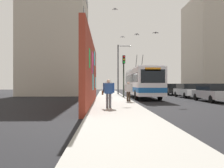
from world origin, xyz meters
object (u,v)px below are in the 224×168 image
Objects in this scene: parked_car_black at (170,89)px; traffic_light at (124,69)px; pedestrian_midblock at (109,87)px; parked_car_silver at (212,92)px; pedestrian_at_curb at (129,90)px; pedestrian_near_wall at (109,91)px; city_bus at (142,82)px; street_lamp at (120,66)px; parked_car_navy at (159,88)px; parked_car_white at (187,90)px.

parked_car_black is 11.23m from traffic_light.
pedestrian_midblock is (-7.65, 8.89, 0.38)m from parked_car_black.
parked_car_silver is at bearing 180.00° from parked_car_black.
pedestrian_at_curb is 4.83m from pedestrian_near_wall.
pedestrian_midblock is at bearing 108.86° from city_bus.
city_bus is 8.29m from parked_car_black.
parked_car_navy is at bearing -45.94° from street_lamp.
parked_car_silver is at bearing -137.09° from city_bus.
pedestrian_at_curb is at bearing 150.75° from parked_car_black.
pedestrian_midblock is (-1.26, 3.69, -0.55)m from city_bus.
pedestrian_at_curb is (-5.60, -1.47, -0.16)m from pedestrian_midblock.
pedestrian_at_curb is (-6.86, 2.22, -0.71)m from city_bus.
pedestrian_midblock is 0.26× the size of street_lamp.
traffic_light reaches higher than pedestrian_at_curb.
pedestrian_at_curb is at bearing -165.31° from pedestrian_midblock.
parked_car_black is (6.24, -0.00, 0.00)m from parked_car_white.
parked_car_silver is 11.99m from parked_car_black.
parked_car_black is at bearing 180.00° from parked_car_navy.
parked_car_navy is 2.94× the size of pedestrian_at_curb.
parked_car_white is at bearing -75.19° from traffic_light.
street_lamp reaches higher than pedestrian_midblock.
parked_car_navy is at bearing -20.67° from pedestrian_at_curb.
street_lamp is at bearing 32.41° from parked_car_silver.
pedestrian_at_curb is 5.45m from traffic_light.
street_lamp is (-7.00, 7.24, 3.21)m from parked_car_navy.
pedestrian_near_wall is (-11.54, 9.11, 0.30)m from parked_car_white.
pedestrian_at_curb reaches higher than parked_car_black.
street_lamp reaches higher than pedestrian_at_curb.
traffic_light is at bearing 179.15° from street_lamp.
parked_car_black is 0.71× the size of street_lamp.
pedestrian_midblock is at bearing -1.23° from pedestrian_near_wall.
pedestrian_near_wall is 9.95m from traffic_light.
street_lamp is at bearing 134.06° from parked_car_navy.
parked_car_white is 12.66m from parked_car_navy.
traffic_light reaches higher than pedestrian_near_wall.
parked_car_black is at bearing -29.25° from pedestrian_at_curb.
traffic_light is at bearing -0.83° from pedestrian_at_curb.
parked_car_silver is at bearing -147.59° from street_lamp.
pedestrian_near_wall is (-11.39, 3.91, -0.64)m from city_bus.
city_bus reaches higher than parked_car_silver.
pedestrian_midblock is at bearing 64.02° from parked_car_silver.
parked_car_navy is at bearing -22.10° from city_bus.
traffic_light is at bearing -10.39° from pedestrian_near_wall.
traffic_light is (-14.60, 7.35, 2.23)m from parked_car_navy.
pedestrian_at_curb is at bearing 99.71° from parked_car_silver.
parked_car_navy is (18.40, -0.00, 0.00)m from parked_car_silver.
traffic_light reaches higher than parked_car_silver.
street_lamp reaches higher than parked_car_white.
city_bus reaches higher than parked_car_black.
parked_car_black is at bearing -49.29° from pedestrian_midblock.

